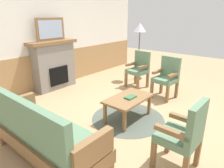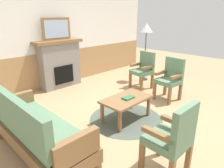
{
  "view_description": "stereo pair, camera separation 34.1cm",
  "coord_description": "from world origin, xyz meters",
  "views": [
    {
      "loc": [
        -3.04,
        -2.16,
        1.93
      ],
      "look_at": [
        0.0,
        0.35,
        0.55
      ],
      "focal_mm": 32.29,
      "sensor_mm": 36.0,
      "label": 1
    },
    {
      "loc": [
        -2.81,
        -2.41,
        1.93
      ],
      "look_at": [
        0.0,
        0.35,
        0.55
      ],
      "focal_mm": 32.29,
      "sensor_mm": 36.0,
      "label": 2
    }
  ],
  "objects": [
    {
      "name": "coffee_table",
      "position": [
        -0.15,
        -0.18,
        0.39
      ],
      "size": [
        0.96,
        0.56,
        0.44
      ],
      "color": "brown",
      "rests_on": "ground_plane"
    },
    {
      "name": "book_on_table",
      "position": [
        -0.14,
        -0.22,
        0.46
      ],
      "size": [
        0.24,
        0.15,
        0.03
      ],
      "primitive_type": "cube",
      "rotation": [
        0.0,
        0.0,
        -0.04
      ],
      "color": "#33663D",
      "rests_on": "coffee_table"
    },
    {
      "name": "wall_back",
      "position": [
        0.0,
        2.6,
        1.31
      ],
      "size": [
        7.2,
        0.14,
        2.7
      ],
      "color": "white",
      "rests_on": "ground_plane"
    },
    {
      "name": "armchair_by_window_left",
      "position": [
        1.31,
        -0.26,
        0.54
      ],
      "size": [
        0.53,
        0.53,
        0.98
      ],
      "color": "brown",
      "rests_on": "ground_plane"
    },
    {
      "name": "armchair_near_fireplace",
      "position": [
        1.53,
        0.66,
        0.54
      ],
      "size": [
        0.53,
        0.53,
        0.98
      ],
      "color": "brown",
      "rests_on": "ground_plane"
    },
    {
      "name": "framed_picture",
      "position": [
        0.0,
        2.35,
        1.56
      ],
      "size": [
        0.8,
        0.04,
        0.56
      ],
      "color": "brown",
      "rests_on": "fireplace"
    },
    {
      "name": "armchair_front_left",
      "position": [
        -0.83,
        -1.49,
        0.54
      ],
      "size": [
        0.49,
        0.49,
        0.98
      ],
      "color": "brown",
      "rests_on": "ground_plane"
    },
    {
      "name": "ground_plane",
      "position": [
        0.0,
        0.0,
        0.0
      ],
      "size": [
        14.0,
        14.0,
        0.0
      ],
      "primitive_type": "plane",
      "color": "tan"
    },
    {
      "name": "floor_lamp_by_chairs",
      "position": [
        2.13,
        1.06,
        1.45
      ],
      "size": [
        0.36,
        0.36,
        1.68
      ],
      "color": "#332D28",
      "rests_on": "ground_plane"
    },
    {
      "name": "fireplace",
      "position": [
        0.0,
        2.35,
        0.65
      ],
      "size": [
        1.3,
        0.44,
        1.28
      ],
      "color": "gray",
      "rests_on": "ground_plane"
    },
    {
      "name": "couch",
      "position": [
        -1.81,
        0.02,
        0.4
      ],
      "size": [
        0.7,
        1.8,
        0.98
      ],
      "color": "brown",
      "rests_on": "ground_plane"
    },
    {
      "name": "round_rug",
      "position": [
        -0.15,
        -0.18,
        0.0
      ],
      "size": [
        1.4,
        1.4,
        0.01
      ],
      "primitive_type": "cylinder",
      "color": "#4C564C",
      "rests_on": "ground_plane"
    }
  ]
}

